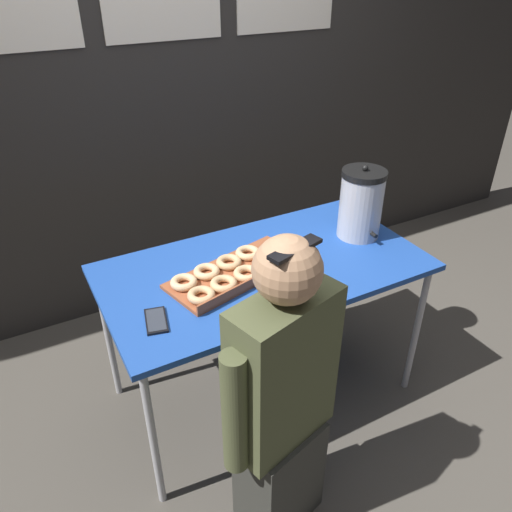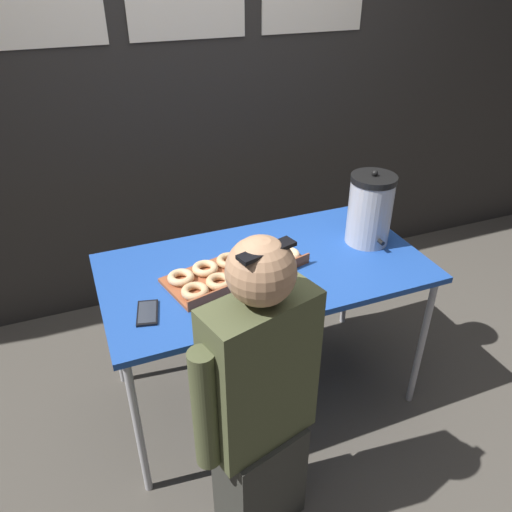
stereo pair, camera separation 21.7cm
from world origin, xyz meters
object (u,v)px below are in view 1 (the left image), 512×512
coffee_urn (361,204)px  donut_box (235,271)px  cell_phone (156,321)px  person_seated (282,404)px

coffee_urn → donut_box: bearing=-176.9°
donut_box → cell_phone: size_ratio=3.95×
cell_phone → person_seated: size_ratio=0.13×
donut_box → cell_phone: donut_box is taller
coffee_urn → cell_phone: coffee_urn is taller
donut_box → cell_phone: bearing=-175.3°
donut_box → cell_phone: 0.43m
coffee_urn → person_seated: bearing=-141.8°
coffee_urn → person_seated: (-0.81, -0.64, -0.31)m
donut_box → coffee_urn: coffee_urn is taller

